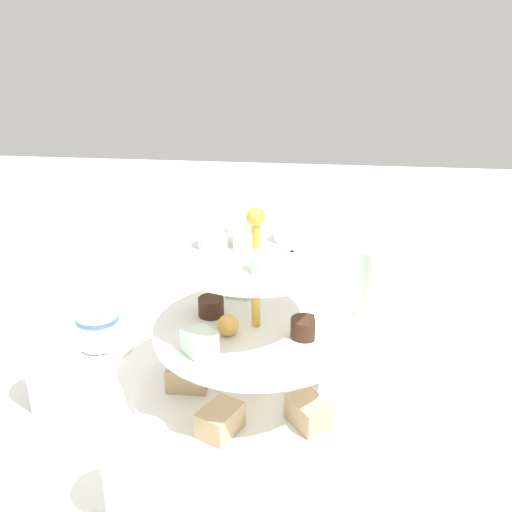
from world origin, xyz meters
TOP-DOWN VIEW (x-y plane):
  - ground_plane at (0.00, 0.00)m, footprint 2.40×2.40m
  - tiered_serving_stand at (0.00, 0.00)m, footprint 0.28×0.28m
  - water_glass_tall_right at (0.18, -0.15)m, footprint 0.07×0.07m
  - water_glass_short_left at (-0.04, 0.23)m, footprint 0.06×0.06m
  - teacup_with_saucer at (0.09, 0.23)m, footprint 0.09×0.09m
  - butter_knife_left at (-0.15, -0.24)m, footprint 0.15×0.10m
  - butter_knife_right at (0.26, 0.11)m, footprint 0.08×0.16m
  - water_glass_mid_back at (-0.19, 0.08)m, footprint 0.06×0.06m

SIDE VIEW (x-z plane):
  - ground_plane at x=0.00m, z-range 0.00..0.00m
  - butter_knife_left at x=-0.15m, z-range 0.00..0.00m
  - butter_knife_right at x=0.26m, z-range 0.00..0.00m
  - teacup_with_saucer at x=0.09m, z-range 0.00..0.05m
  - water_glass_short_left at x=-0.04m, z-range 0.00..0.08m
  - water_glass_mid_back at x=-0.19m, z-range 0.00..0.09m
  - water_glass_tall_right at x=0.18m, z-range 0.00..0.13m
  - tiered_serving_stand at x=0.00m, z-range -0.05..0.19m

